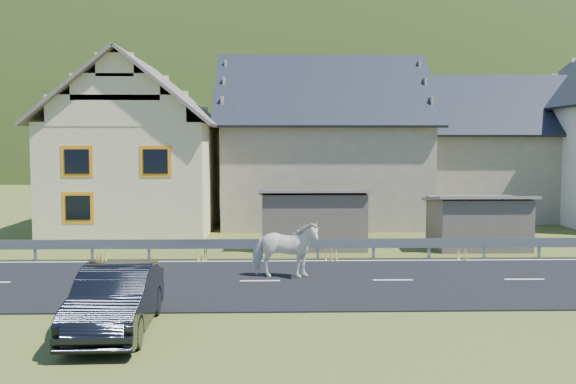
{
  "coord_description": "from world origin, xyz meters",
  "views": [
    {
      "loc": [
        -3.65,
        -18.92,
        4.17
      ],
      "look_at": [
        -3.09,
        2.49,
        2.52
      ],
      "focal_mm": 40.0,
      "sensor_mm": 36.0,
      "label": 1
    }
  ],
  "objects": [
    {
      "name": "road",
      "position": [
        0.0,
        0.0,
        0.02
      ],
      "size": [
        60.0,
        7.0,
        0.04
      ],
      "primitive_type": "cube",
      "color": "black",
      "rests_on": "ground"
    },
    {
      "name": "car",
      "position": [
        -7.09,
        -4.94,
        0.72
      ],
      "size": [
        1.67,
        4.44,
        1.45
      ],
      "primitive_type": "imported",
      "rotation": [
        0.0,
        0.0,
        0.03
      ],
      "color": "black",
      "rests_on": "ground"
    },
    {
      "name": "house_stone_b",
      "position": [
        9.0,
        17.0,
        4.24
      ],
      "size": [
        9.8,
        8.8,
        8.1
      ],
      "color": "gray",
      "rests_on": "ground"
    },
    {
      "name": "house_stone_a",
      "position": [
        -1.0,
        15.0,
        4.63
      ],
      "size": [
        10.8,
        9.8,
        8.9
      ],
      "color": "gray",
      "rests_on": "ground"
    },
    {
      "name": "mountain",
      "position": [
        5.0,
        180.0,
        -20.0
      ],
      "size": [
        440.0,
        280.0,
        260.0
      ],
      "primitive_type": "ellipsoid",
      "color": "#273D15",
      "rests_on": "ground"
    },
    {
      "name": "conifer_patch",
      "position": [
        -55.0,
        110.0,
        6.0
      ],
      "size": [
        76.0,
        50.0,
        28.0
      ],
      "primitive_type": "ellipsoid",
      "color": "black",
      "rests_on": "ground"
    },
    {
      "name": "horse",
      "position": [
        -3.24,
        0.46,
        0.91
      ],
      "size": [
        1.13,
        2.14,
        1.74
      ],
      "primitive_type": "imported",
      "rotation": [
        0.0,
        0.0,
        1.47
      ],
      "color": "white",
      "rests_on": "road"
    },
    {
      "name": "shed_left",
      "position": [
        -2.0,
        6.5,
        1.1
      ],
      "size": [
        4.3,
        3.3,
        2.4
      ],
      "primitive_type": "cube",
      "color": "#6E6252",
      "rests_on": "ground"
    },
    {
      "name": "shed_right",
      "position": [
        4.5,
        6.0,
        1.0
      ],
      "size": [
        3.8,
        2.9,
        2.2
      ],
      "primitive_type": "cube",
      "color": "#6E6252",
      "rests_on": "ground"
    },
    {
      "name": "guardrail",
      "position": [
        -0.0,
        3.68,
        0.56
      ],
      "size": [
        28.1,
        0.09,
        0.75
      ],
      "color": "#93969B",
      "rests_on": "ground"
    },
    {
      "name": "lane_markings",
      "position": [
        0.0,
        0.0,
        0.04
      ],
      "size": [
        60.0,
        6.6,
        0.01
      ],
      "primitive_type": "cube",
      "color": "silver",
      "rests_on": "road"
    },
    {
      "name": "ground",
      "position": [
        0.0,
        0.0,
        0.0
      ],
      "size": [
        160.0,
        160.0,
        0.0
      ],
      "primitive_type": "plane",
      "color": "#41501E",
      "rests_on": "ground"
    },
    {
      "name": "house_cream",
      "position": [
        -10.0,
        12.0,
        4.36
      ],
      "size": [
        7.8,
        9.8,
        8.3
      ],
      "color": "beige",
      "rests_on": "ground"
    }
  ]
}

